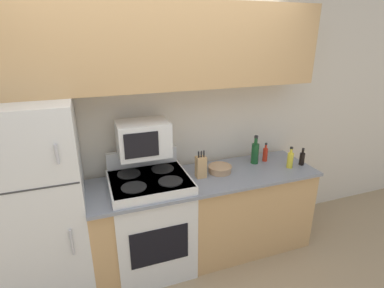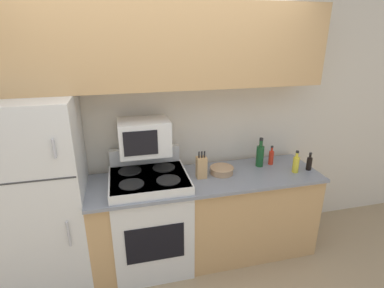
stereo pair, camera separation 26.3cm
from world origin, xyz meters
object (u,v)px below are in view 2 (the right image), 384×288
stove (151,220)px  bottle_hot_sauce (271,157)px  knife_block (201,167)px  microwave (144,137)px  bottle_soy_sauce (309,163)px  bowl (222,170)px  bottle_wine_green (260,155)px  bottle_cooking_spray (296,164)px  refrigerator (43,197)px

stove → bottle_hot_sauce: size_ratio=5.60×
knife_block → bottle_hot_sauce: 0.79m
microwave → knife_block: bearing=-15.0°
bottle_soy_sauce → bottle_hot_sauce: 0.37m
bowl → bottle_soy_sauce: 0.87m
stove → microwave: (-0.01, 0.14, 0.78)m
bottle_wine_green → microwave: bearing=178.9°
microwave → bottle_cooking_spray: size_ratio=2.04×
stove → bottle_soy_sauce: stove is taller
stove → bottle_soy_sauce: 1.63m
bottle_soy_sauce → stove: bearing=176.8°
bottle_hot_sauce → bottle_cooking_spray: bearing=-58.3°
bowl → bottle_hot_sauce: (0.56, 0.09, 0.04)m
knife_block → bowl: size_ratio=1.14×
microwave → bottle_cooking_spray: bearing=-9.6°
knife_block → bottle_cooking_spray: bearing=-6.6°
refrigerator → stove: size_ratio=1.52×
refrigerator → bottle_cooking_spray: refrigerator is taller
microwave → bottle_hot_sauce: (1.27, -0.01, -0.32)m
bowl → bottle_wine_green: 0.44m
bottle_soy_sauce → bottle_wine_green: size_ratio=0.60×
stove → bottle_wine_green: bottle_wine_green is taller
bottle_soy_sauce → bottle_cooking_spray: bearing=-174.3°
bottle_hot_sauce → refrigerator: bearing=-177.5°
microwave → bottle_wine_green: size_ratio=1.50×
microwave → bowl: 0.80m
refrigerator → microwave: 0.99m
stove → refrigerator: bearing=178.1°
bowl → refrigerator: bearing=-179.7°
stove → bowl: bearing=3.1°
refrigerator → bottle_soy_sauce: size_ratio=9.44×
microwave → bowl: bearing=-7.8°
refrigerator → knife_block: refrigerator is taller
microwave → bottle_soy_sauce: (1.57, -0.22, -0.33)m
knife_block → bottle_soy_sauce: (1.08, -0.09, -0.03)m
refrigerator → bowl: 1.59m
stove → microwave: 0.80m
bowl → bottle_cooking_spray: bearing=-11.4°
refrigerator → knife_block: (1.38, -0.03, 0.14)m
refrigerator → bottle_hot_sauce: 2.16m
stove → knife_block: knife_block is taller
bottle_wine_green → knife_block: bearing=-170.3°
stove → knife_block: size_ratio=4.23×
bowl → bottle_soy_sauce: size_ratio=1.29×
bottle_soy_sauce → bottle_cooking_spray: size_ratio=0.82×
microwave → bottle_soy_sauce: size_ratio=2.50×
bottle_soy_sauce → knife_block: bearing=175.2°
stove → microwave: microwave is taller
refrigerator → bottle_hot_sauce: bearing=2.5°
bottle_hot_sauce → bottle_wine_green: bottle_wine_green is taller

